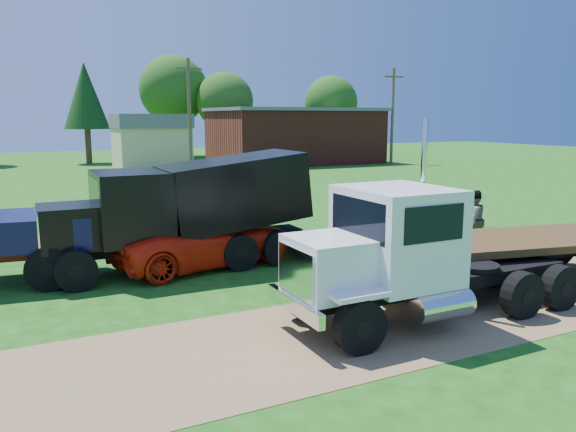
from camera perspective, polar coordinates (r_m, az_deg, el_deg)
name	(u,v)px	position (r m, az deg, el deg)	size (l,w,h in m)	color
ground	(394,322)	(12.66, 10.75, -10.57)	(140.00, 140.00, 0.00)	#1A480F
dirt_track	(394,322)	(12.65, 10.75, -10.54)	(120.00, 4.20, 0.01)	brown
white_semi_tractor	(400,255)	(12.24, 11.27, -3.94)	(7.29, 2.62, 4.40)	black
black_dump_truck	(188,205)	(16.70, -10.12, 1.06)	(7.82, 2.43, 3.38)	black
orange_pickup	(206,238)	(17.15, -8.35, -2.24)	(2.68, 5.81, 1.61)	red
flatbed_trailer	(504,248)	(16.14, 21.05, -3.06)	(9.00, 4.28, 2.22)	#3C2A13
spectator_b	(473,219)	(20.04, 18.28, -0.32)	(0.97, 0.75, 1.99)	#999999
brick_building	(294,135)	(55.50, 0.65, 8.19)	(15.40, 10.40, 5.30)	maroon
tan_shed	(151,140)	(50.69, -13.71, 7.47)	(6.20, 5.40, 4.70)	tan
utility_poles	(190,113)	(46.32, -9.97, 10.22)	(42.20, 0.28, 9.00)	#463B28
tree_row	(152,98)	(61.39, -13.66, 11.57)	(53.54, 12.98, 11.27)	#382916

